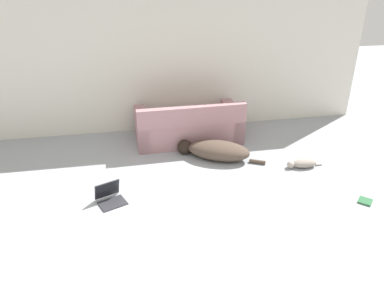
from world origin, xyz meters
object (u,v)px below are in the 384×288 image
(dog, at_px, (216,150))
(book_green, at_px, (365,201))
(cat, at_px, (303,163))
(laptop_open, at_px, (109,195))
(couch, at_px, (188,126))

(dog, relative_size, book_green, 5.78)
(dog, height_order, cat, dog)
(dog, bearing_deg, laptop_open, 55.46)
(cat, bearing_deg, laptop_open, 8.17)
(dog, relative_size, laptop_open, 3.09)
(dog, distance_m, cat, 1.40)
(couch, bearing_deg, dog, 111.14)
(laptop_open, bearing_deg, cat, -15.53)
(cat, relative_size, laptop_open, 1.31)
(dog, bearing_deg, book_green, 163.50)
(laptop_open, bearing_deg, couch, 27.97)
(couch, distance_m, laptop_open, 2.21)
(cat, height_order, book_green, cat)
(dog, distance_m, book_green, 2.35)
(couch, bearing_deg, book_green, 128.95)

